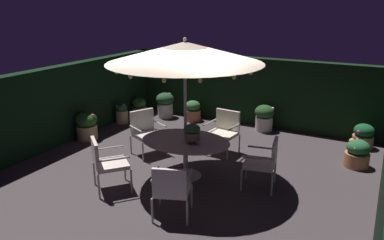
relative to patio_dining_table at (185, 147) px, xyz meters
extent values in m
cube|color=#403739|center=(-0.03, 0.14, -0.64)|extent=(7.43, 7.70, 0.02)
cube|color=black|center=(-0.03, 3.84, 0.30)|extent=(7.43, 0.30, 1.84)
cube|color=black|center=(-3.60, 0.14, 0.30)|extent=(0.30, 7.70, 1.84)
cylinder|color=#B9B2AA|center=(0.00, 0.00, -0.61)|extent=(0.62, 0.62, 0.03)
cylinder|color=#B9B2AA|center=(0.00, 0.00, -0.26)|extent=(0.09, 0.09, 0.73)
ellipsoid|color=#B6ACA2|center=(0.00, 0.00, 0.12)|extent=(1.75, 1.36, 0.03)
cylinder|color=#B2AFAC|center=(0.00, 0.00, 0.55)|extent=(0.06, 0.06, 2.36)
cone|color=beige|center=(0.00, 0.00, 1.79)|extent=(2.83, 2.83, 0.37)
sphere|color=#B2AFAC|center=(0.00, 0.00, 2.02)|extent=(0.07, 0.07, 0.07)
sphere|color=#F9DB8C|center=(1.24, 0.00, 1.53)|extent=(0.07, 0.07, 0.07)
sphere|color=#F9DB8C|center=(1.09, 0.59, 1.53)|extent=(0.07, 0.07, 0.07)
sphere|color=#F9DB8C|center=(0.76, 0.98, 1.53)|extent=(0.07, 0.07, 0.07)
sphere|color=#F9DB8C|center=(0.24, 1.21, 1.53)|extent=(0.07, 0.07, 0.07)
sphere|color=#F9DB8C|center=(-0.26, 1.21, 1.53)|extent=(0.07, 0.07, 0.07)
sphere|color=#F9DB8C|center=(-0.79, 0.96, 1.53)|extent=(0.07, 0.07, 0.07)
sphere|color=#F9DB8C|center=(-1.10, 0.57, 1.53)|extent=(0.07, 0.07, 0.07)
sphere|color=#F9DB8C|center=(-1.24, -0.04, 1.53)|extent=(0.07, 0.07, 0.07)
sphere|color=#F9DB8C|center=(-1.14, -0.49, 1.53)|extent=(0.07, 0.07, 0.07)
sphere|color=#F9DB8C|center=(-0.76, -0.98, 1.53)|extent=(0.07, 0.07, 0.07)
sphere|color=#F9DB8C|center=(-0.31, -1.20, 1.53)|extent=(0.07, 0.07, 0.07)
sphere|color=#F9DB8C|center=(0.31, -1.20, 1.53)|extent=(0.07, 0.07, 0.07)
sphere|color=#F9DB8C|center=(0.79, -0.96, 1.53)|extent=(0.07, 0.07, 0.07)
sphere|color=#F9DB8C|center=(1.14, -0.49, 1.53)|extent=(0.07, 0.07, 0.07)
cylinder|color=olive|center=(0.19, -0.08, 0.17)|extent=(0.12, 0.12, 0.08)
cylinder|color=#7E6550|center=(0.19, -0.08, 0.28)|extent=(0.27, 0.27, 0.14)
ellipsoid|color=#246235|center=(0.19, -0.08, 0.42)|extent=(0.29, 0.29, 0.18)
sphere|color=red|center=(0.19, -0.08, 0.49)|extent=(0.10, 0.10, 0.10)
cylinder|color=#BBB1A9|center=(-0.90, 0.76, -0.41)|extent=(0.04, 0.04, 0.43)
cylinder|color=#BBB1A9|center=(-1.16, 0.22, -0.41)|extent=(0.04, 0.04, 0.43)
cylinder|color=#BBB1A9|center=(-1.39, 0.99, -0.41)|extent=(0.04, 0.04, 0.43)
cylinder|color=#BBB1A9|center=(-1.65, 0.45, -0.41)|extent=(0.04, 0.04, 0.43)
cube|color=silver|center=(-1.28, 0.61, -0.16)|extent=(0.73, 0.76, 0.07)
cube|color=silver|center=(-1.51, 0.72, 0.11)|extent=(0.30, 0.54, 0.48)
cylinder|color=#BBB1A9|center=(-1.15, 0.88, 0.03)|extent=(0.49, 0.26, 0.04)
cylinder|color=#BBB1A9|center=(-1.41, 0.34, 0.03)|extent=(0.49, 0.26, 0.04)
cylinder|color=#BAB0A9|center=(-0.95, -0.68, -0.40)|extent=(0.04, 0.04, 0.46)
cylinder|color=#BAB0A9|center=(-0.52, -1.04, -0.40)|extent=(0.04, 0.04, 0.46)
cylinder|color=#BAB0A9|center=(-1.31, -1.11, -0.40)|extent=(0.04, 0.04, 0.46)
cylinder|color=#BAB0A9|center=(-0.89, -1.47, -0.40)|extent=(0.04, 0.04, 0.46)
cube|color=silver|center=(-0.92, -1.08, -0.13)|extent=(0.78, 0.78, 0.07)
cube|color=silver|center=(-1.09, -1.28, 0.13)|extent=(0.45, 0.39, 0.45)
cylinder|color=#BAB0A9|center=(-1.13, -0.89, 0.07)|extent=(0.38, 0.44, 0.04)
cylinder|color=#BAB0A9|center=(-0.71, -1.26, 0.07)|extent=(0.38, 0.44, 0.04)
cylinder|color=#B4B7A4|center=(0.15, -1.17, -0.42)|extent=(0.04, 0.04, 0.42)
cylinder|color=#B4B7A4|center=(0.66, -0.98, -0.42)|extent=(0.04, 0.04, 0.42)
cylinder|color=#B4B7A4|center=(0.34, -1.67, -0.42)|extent=(0.04, 0.04, 0.42)
cylinder|color=#B4B7A4|center=(0.85, -1.48, -0.42)|extent=(0.04, 0.04, 0.42)
cube|color=silver|center=(0.50, -1.32, -0.17)|extent=(0.68, 0.68, 0.07)
cube|color=silver|center=(0.59, -1.56, 0.08)|extent=(0.51, 0.24, 0.43)
cylinder|color=#B4B7A4|center=(0.24, -1.42, 0.08)|extent=(0.21, 0.49, 0.04)
cylinder|color=#B4B7A4|center=(0.75, -1.23, 0.08)|extent=(0.21, 0.49, 0.04)
cylinder|color=#B2B2AB|center=(1.17, -0.06, -0.41)|extent=(0.04, 0.04, 0.43)
cylinder|color=#B2B2AB|center=(1.08, 0.47, -0.41)|extent=(0.04, 0.04, 0.43)
cylinder|color=#B2B2AB|center=(1.71, 0.04, -0.41)|extent=(0.04, 0.04, 0.43)
cylinder|color=#B2B2AB|center=(1.61, 0.57, -0.41)|extent=(0.04, 0.04, 0.43)
cube|color=white|center=(1.39, 0.26, -0.16)|extent=(0.62, 0.62, 0.07)
cube|color=white|center=(1.65, 0.30, 0.09)|extent=(0.15, 0.52, 0.44)
cylinder|color=#B2B2AB|center=(1.44, -0.01, 0.05)|extent=(0.52, 0.13, 0.04)
cylinder|color=#B2B2AB|center=(1.34, 0.52, 0.05)|extent=(0.52, 0.13, 0.04)
cylinder|color=#B3B3AC|center=(0.41, 1.09, -0.41)|extent=(0.04, 0.04, 0.42)
cylinder|color=#B3B3AC|center=(-0.19, 1.15, -0.41)|extent=(0.04, 0.04, 0.42)
cylinder|color=#B3B3AC|center=(0.47, 1.66, -0.41)|extent=(0.04, 0.04, 0.42)
cylinder|color=#B3B3AC|center=(-0.14, 1.72, -0.41)|extent=(0.04, 0.04, 0.42)
cube|color=beige|center=(0.14, 1.41, -0.17)|extent=(0.65, 0.61, 0.07)
cube|color=beige|center=(0.17, 1.68, 0.10)|extent=(0.59, 0.12, 0.46)
cylinder|color=#B3B3AC|center=(0.44, 1.38, 0.06)|extent=(0.09, 0.55, 0.04)
cylinder|color=#B3B3AC|center=(-0.17, 1.44, 0.06)|extent=(0.09, 0.55, 0.04)
cylinder|color=#B16B4F|center=(2.91, 3.30, -0.48)|extent=(0.47, 0.47, 0.29)
ellipsoid|color=#154F27|center=(2.91, 3.30, -0.21)|extent=(0.46, 0.46, 0.32)
sphere|color=#BA2D81|center=(3.04, 3.30, -0.14)|extent=(0.11, 0.11, 0.11)
sphere|color=#B34385|center=(2.81, 3.39, -0.14)|extent=(0.09, 0.09, 0.09)
sphere|color=#A73D8B|center=(2.81, 3.13, -0.20)|extent=(0.10, 0.10, 0.10)
cylinder|color=#A96540|center=(-1.59, 3.30, -0.47)|extent=(0.46, 0.46, 0.31)
ellipsoid|color=#306632|center=(-1.59, 3.30, -0.19)|extent=(0.43, 0.43, 0.30)
sphere|color=#E6D355|center=(-1.50, 3.28, -0.19)|extent=(0.09, 0.09, 0.09)
sphere|color=#E4DA4D|center=(-1.68, 3.41, -0.15)|extent=(0.08, 0.08, 0.08)
sphere|color=#DDC95B|center=(-1.71, 3.19, -0.13)|extent=(0.06, 0.06, 0.06)
cylinder|color=#B26D49|center=(2.89, 2.08, -0.48)|extent=(0.50, 0.50, 0.30)
ellipsoid|color=#256236|center=(2.89, 2.08, -0.20)|extent=(0.46, 0.46, 0.32)
sphere|color=yellow|center=(3.01, 2.06, -0.15)|extent=(0.09, 0.09, 0.09)
sphere|color=#F9D45B|center=(2.85, 2.25, -0.11)|extent=(0.07, 0.07, 0.07)
sphere|color=#E5BE4B|center=(2.76, 2.10, -0.09)|extent=(0.11, 0.11, 0.11)
sphere|color=yellow|center=(2.85, 1.91, -0.17)|extent=(0.10, 0.10, 0.10)
cylinder|color=beige|center=(0.49, 3.40, -0.44)|extent=(0.45, 0.45, 0.37)
ellipsoid|color=#234820|center=(0.49, 3.40, -0.11)|extent=(0.51, 0.51, 0.36)
sphere|color=silver|center=(0.68, 3.45, -0.01)|extent=(0.09, 0.09, 0.09)
sphere|color=beige|center=(0.59, 3.53, -0.07)|extent=(0.09, 0.09, 0.09)
sphere|color=silver|center=(0.43, 3.58, -0.01)|extent=(0.08, 0.08, 0.08)
sphere|color=silver|center=(0.35, 3.39, -0.04)|extent=(0.10, 0.10, 0.10)
sphere|color=silver|center=(0.40, 3.23, -0.08)|extent=(0.11, 0.11, 0.11)
sphere|color=silver|center=(0.57, 3.29, -0.06)|extent=(0.10, 0.10, 0.10)
cylinder|color=tan|center=(-3.18, 0.70, -0.45)|extent=(0.51, 0.51, 0.36)
ellipsoid|color=#26541C|center=(-3.18, 0.70, -0.12)|extent=(0.53, 0.53, 0.37)
sphere|color=#E9556E|center=(-2.99, 0.74, 0.00)|extent=(0.09, 0.09, 0.09)
sphere|color=#DB4778|center=(-3.23, 0.82, -0.01)|extent=(0.06, 0.06, 0.06)
sphere|color=#E9516A|center=(-3.30, 0.54, -0.12)|extent=(0.09, 0.09, 0.09)
cylinder|color=beige|center=(-2.47, 3.22, -0.42)|extent=(0.44, 0.44, 0.40)
ellipsoid|color=#244B2C|center=(-2.47, 3.22, -0.08)|extent=(0.52, 0.52, 0.37)
sphere|color=#D44C72|center=(-2.30, 3.26, -0.04)|extent=(0.11, 0.11, 0.11)
sphere|color=#DC5973|center=(-2.42, 3.38, 0.03)|extent=(0.10, 0.10, 0.10)
sphere|color=#E24D62|center=(-2.64, 3.16, -0.02)|extent=(0.11, 0.11, 0.11)
sphere|color=#EF576A|center=(-2.50, 3.03, -0.08)|extent=(0.07, 0.07, 0.07)
cylinder|color=tan|center=(-3.23, 2.15, -0.44)|extent=(0.34, 0.34, 0.37)
ellipsoid|color=#1C5832|center=(-3.23, 2.15, -0.17)|extent=(0.31, 0.31, 0.22)
sphere|color=#BC3573|center=(-3.14, 2.13, -0.10)|extent=(0.09, 0.09, 0.09)
sphere|color=#A6397A|center=(-3.27, 2.22, -0.14)|extent=(0.06, 0.06, 0.06)
sphere|color=#A92C83|center=(-3.30, 2.04, -0.12)|extent=(0.07, 0.07, 0.07)
cylinder|color=#8A614A|center=(-3.21, 2.95, -0.48)|extent=(0.44, 0.44, 0.29)
ellipsoid|color=#245E26|center=(-3.21, 2.95, -0.22)|extent=(0.42, 0.42, 0.29)
sphere|color=#A83473|center=(-3.04, 2.90, -0.18)|extent=(0.07, 0.07, 0.07)
sphere|color=#B24478|center=(-3.18, 3.05, -0.16)|extent=(0.06, 0.06, 0.06)
sphere|color=#C13D70|center=(-3.37, 2.90, -0.20)|extent=(0.10, 0.10, 0.10)
sphere|color=#B12A7F|center=(-3.20, 2.81, -0.13)|extent=(0.07, 0.07, 0.07)
camera|label=1|loc=(3.29, -5.91, 2.66)|focal=35.49mm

